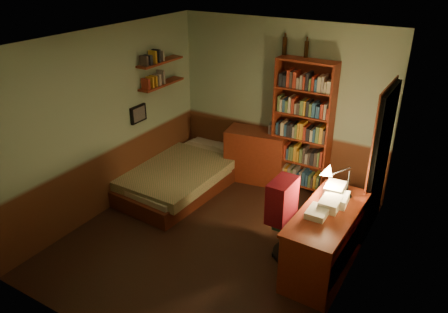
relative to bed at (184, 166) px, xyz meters
The scene contains 22 objects.
floor 1.57m from the bed, 39.18° to the right, with size 3.50×4.00×0.02m, color black.
ceiling 2.74m from the bed, 39.18° to the right, with size 3.50×4.00×0.02m, color silver.
wall_back 1.85m from the bed, 41.15° to the left, with size 3.50×0.02×2.60m, color gray.
wall_left 1.48m from the bed, 120.44° to the right, with size 0.02×4.00×2.60m, color gray.
wall_right 3.25m from the bed, 18.20° to the right, with size 0.02×4.00×2.60m, color gray.
wall_front 3.35m from the bed, 68.23° to the right, with size 3.50×0.02×2.60m, color gray.
doorway 3.00m from the bed, ahead, with size 0.06×0.90×2.00m, color black.
door_trim 2.97m from the bed, ahead, with size 0.02×0.98×2.08m, color #461A0E.
bed is the anchor object (origin of this frame).
dresser 1.20m from the bed, 41.48° to the left, with size 0.97×0.48×0.86m, color maroon.
mini_stereo 1.64m from the bed, 37.11° to the left, with size 0.28×0.22×0.15m, color #B2B2B7.
bookshelf 1.98m from the bed, 28.45° to the left, with size 0.89×0.28×2.08m, color maroon.
bottle_left 2.44m from the bed, 39.27° to the left, with size 0.07×0.07×0.26m, color black.
bottle_right 2.61m from the bed, 32.54° to the left, with size 0.06×0.06×0.24m, color black.
desk 2.75m from the bed, 16.63° to the right, with size 0.60×1.46×0.78m, color maroon.
paper_stack 2.76m from the bed, 15.18° to the right, with size 0.22×0.30×0.12m, color silver.
desk_lamp 2.82m from the bed, ahead, with size 0.17×0.17×0.56m, color black.
office_chair 2.38m from the bed, 19.31° to the right, with size 0.45×0.39×0.90m, color #336445.
red_jacket 2.40m from the bed, 25.95° to the right, with size 0.24×0.45×0.53m, color maroon.
wall_shelf_lower 1.34m from the bed, 163.89° to the left, with size 0.20×0.90×0.03m, color maroon.
wall_shelf_upper 1.68m from the bed, 163.89° to the left, with size 0.20×0.90×0.03m, color maroon.
framed_picture 1.12m from the bed, 145.08° to the right, with size 0.04×0.32×0.26m, color black.
Camera 1 is at (2.59, -4.08, 3.50)m, focal length 35.00 mm.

